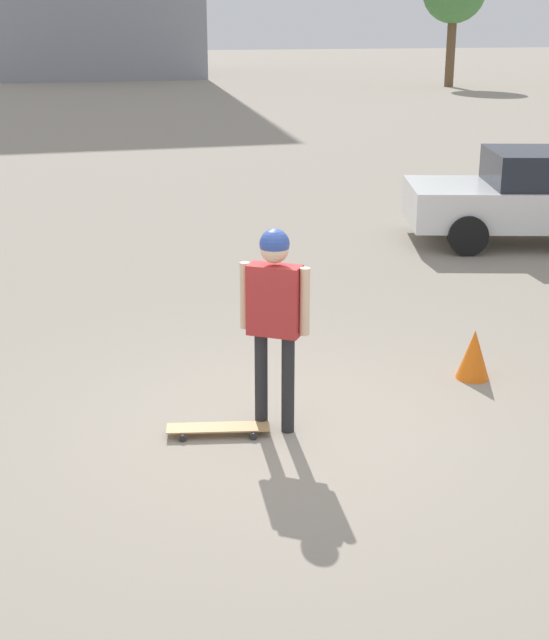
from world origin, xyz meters
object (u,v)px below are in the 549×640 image
Objects in this scene: skateboard at (218,428)px; car_parked_near at (542,196)px; person at (274,303)px; traffic_cone at (474,354)px.

car_parked_near is at bearing -127.11° from skateboard.
person reaches higher than car_parked_near.
car_parked_near is 6.28m from traffic_cone.
traffic_cone is (2.22, 0.58, -0.90)m from person.
person is 1.97× the size of skateboard.
skateboard is at bearing -147.70° from person.
person is 3.54× the size of traffic_cone.
car_parked_near is (6.54, 5.51, 0.68)m from skateboard.
skateboard is at bearing 57.49° from car_parked_near.
traffic_cone is at bearing 49.91° from person.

